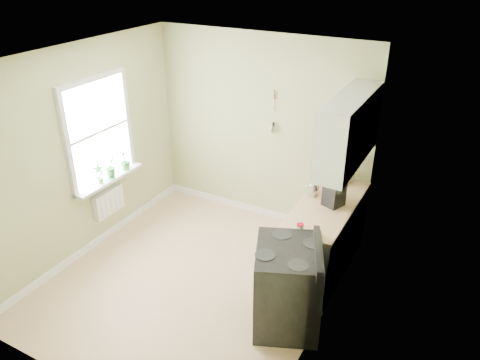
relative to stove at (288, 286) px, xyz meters
The scene contains 21 objects.
floor 1.38m from the stove, behind, with size 3.20×3.60×0.02m, color tan.
ceiling 2.57m from the stove, behind, with size 3.20×3.60×0.02m, color white.
wall_back 2.48m from the stove, 123.37° to the left, with size 3.20×0.02×2.70m, color tan.
wall_left 3.02m from the stove, behind, with size 0.02×3.60×2.70m, color tan.
wall_right 0.94m from the stove, 21.39° to the left, with size 0.02×3.60×2.70m, color tan.
base_cabinets 1.13m from the stove, 88.87° to the left, with size 0.60×1.60×0.87m, color white.
countertop 1.20m from the stove, 89.37° to the left, with size 0.64×1.60×0.04m, color #E7BD8D.
upper_cabinets 1.84m from the stove, 83.17° to the left, with size 0.35×1.40×0.80m, color white.
window 3.08m from the stove, behind, with size 0.06×1.14×1.44m.
window_sill 2.85m from the stove, behind, with size 0.18×1.14×0.04m, color white.
radiator 2.84m from the stove, behind, with size 0.12×0.50×0.35m, color white.
wall_utensils 2.44m from the stove, 119.43° to the left, with size 0.02×0.14×0.58m.
stove is the anchor object (origin of this frame).
stand_mixer 1.97m from the stove, 90.22° to the left, with size 0.27×0.37×0.42m.
kettle 1.37m from the stove, 100.39° to the left, with size 0.20×0.12×0.20m.
coffee_maker 1.29m from the stove, 86.28° to the left, with size 0.26×0.28×0.35m.
red_tray 1.70m from the stove, 97.28° to the left, with size 0.35×0.35×0.02m, color #A8041A.
jar 0.64m from the stove, 97.88° to the left, with size 0.08×0.08×0.09m.
plant_a 2.84m from the stove, behind, with size 0.14×0.10×0.27m, color #26672A.
plant_b 2.88m from the stove, behind, with size 0.18×0.15×0.33m, color #26672A.
plant_c 2.93m from the stove, 164.83° to the left, with size 0.15×0.15×0.27m, color #26672A.
Camera 1 is at (2.67, -3.77, 3.71)m, focal length 35.00 mm.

